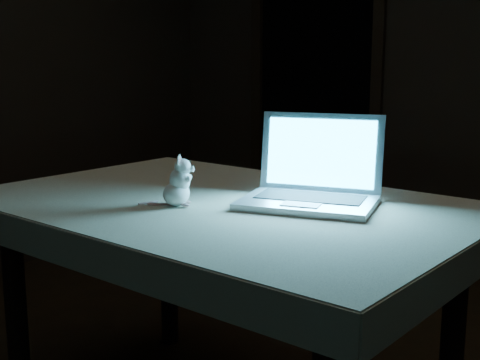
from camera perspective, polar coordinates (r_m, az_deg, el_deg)
The scene contains 6 objects.
back_wall at distance 4.53m, azimuth 19.70°, elevation 10.44°, with size 4.50×0.04×2.60m, color black.
doorway at distance 4.88m, azimuth 6.70°, elevation 8.21°, with size 1.06×0.36×2.13m, color black, non-canonical shape.
table at distance 2.22m, azimuth -1.58°, elevation -12.32°, with size 1.51×0.97×0.81m, color black, non-canonical shape.
tablecloth at distance 2.10m, azimuth -2.98°, elevation -3.26°, with size 1.62×1.08×0.10m, color beige, non-canonical shape.
laptop at distance 2.00m, azimuth 6.10°, elevation 1.59°, with size 0.41×0.36×0.28m, color silver, non-canonical shape.
plush_mouse at distance 2.01m, azimuth -5.70°, elevation -0.09°, with size 0.12×0.12×0.16m, color white, non-canonical shape.
Camera 1 is at (0.96, -1.92, 1.28)m, focal length 48.00 mm.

